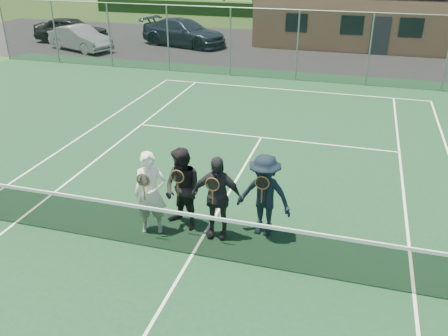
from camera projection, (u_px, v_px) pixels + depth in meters
The scene contains 14 objects.
ground at pixel (312, 51), 26.64m from camera, with size 220.00×220.00×0.00m, color #254016.
court_surface at pixel (193, 255), 9.33m from camera, with size 30.00×30.00×0.02m, color #14381E.
tarmac_carpark at pixel (244, 47), 27.65m from camera, with size 40.00×12.00×0.01m, color black.
hedge_row at pixel (331, 13), 36.79m from camera, with size 40.00×1.20×1.10m, color black.
car_a at pixel (71, 30), 28.72m from camera, with size 1.75×4.35×1.48m, color black.
car_b at pixel (80, 38), 26.53m from camera, with size 1.41×4.06×1.34m, color #919599.
car_c at pixel (184, 32), 27.73m from camera, with size 2.12×5.22×1.52m, color #182331.
court_markings at pixel (193, 254), 9.32m from camera, with size 11.03×23.83×0.01m.
tennis_net at pixel (192, 232), 9.10m from camera, with size 11.68×0.08×1.10m.
perimeter_fence at pixel (297, 46), 20.36m from camera, with size 30.07×0.07×3.02m.
player_a at pixel (150, 193), 9.73m from camera, with size 0.76×0.62×1.80m.
player_b at pixel (183, 189), 9.87m from camera, with size 1.07×0.97×1.80m.
player_c at pixel (217, 197), 9.57m from camera, with size 1.09×0.54×1.80m.
player_d at pixel (264, 196), 9.62m from camera, with size 1.25×0.84×1.80m.
Camera 1 is at (2.75, -7.19, 5.60)m, focal length 38.00 mm.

